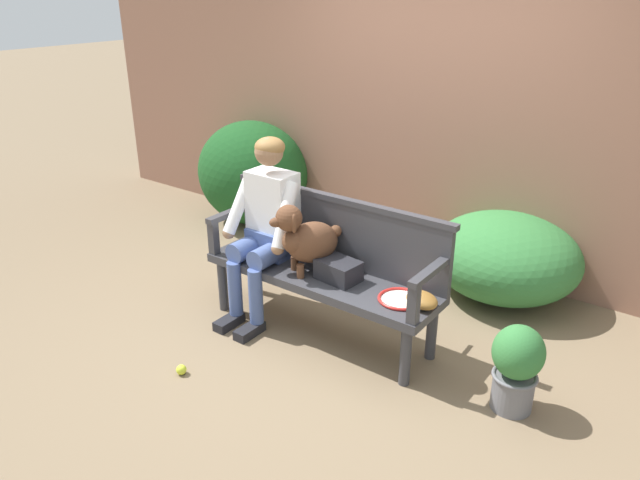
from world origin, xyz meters
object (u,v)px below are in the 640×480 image
(tennis_racket, at_px, (403,297))
(potted_plant, at_px, (517,365))
(garden_bench, at_px, (320,281))
(baseball_glove, at_px, (422,300))
(tennis_ball, at_px, (181,370))
(dog_on_bench, at_px, (306,238))
(sports_bag, at_px, (339,270))
(person_seated, at_px, (266,222))

(tennis_racket, height_order, potted_plant, potted_plant)
(garden_bench, xyz_separation_m, baseball_glove, (0.77, 0.01, 0.11))
(tennis_racket, bearing_deg, tennis_ball, -137.06)
(garden_bench, relative_size, potted_plant, 3.16)
(dog_on_bench, distance_m, tennis_ball, 1.17)
(tennis_racket, distance_m, sports_bag, 0.48)
(sports_bag, distance_m, potted_plant, 1.26)
(garden_bench, bearing_deg, potted_plant, 0.14)
(garden_bench, relative_size, person_seated, 1.29)
(tennis_racket, bearing_deg, potted_plant, -2.12)
(garden_bench, bearing_deg, dog_on_bench, -157.55)
(garden_bench, distance_m, potted_plant, 1.40)
(baseball_glove, height_order, potted_plant, baseball_glove)
(garden_bench, distance_m, person_seated, 0.58)
(garden_bench, distance_m, baseball_glove, 0.78)
(garden_bench, relative_size, tennis_ball, 26.04)
(dog_on_bench, relative_size, sports_bag, 1.80)
(baseball_glove, bearing_deg, sports_bag, -157.94)
(person_seated, relative_size, baseball_glove, 6.06)
(person_seated, height_order, baseball_glove, person_seated)
(dog_on_bench, bearing_deg, garden_bench, 22.45)
(baseball_glove, xyz_separation_m, potted_plant, (0.62, -0.01, -0.21))
(tennis_racket, bearing_deg, dog_on_bench, -174.53)
(potted_plant, bearing_deg, garden_bench, -179.86)
(dog_on_bench, relative_size, tennis_ball, 7.62)
(dog_on_bench, xyz_separation_m, sports_bag, (0.24, 0.04, -0.18))
(tennis_racket, xyz_separation_m, tennis_ball, (-1.04, -0.97, -0.44))
(baseball_glove, xyz_separation_m, sports_bag, (-0.62, -0.01, 0.02))
(sports_bag, bearing_deg, tennis_racket, 3.61)
(tennis_ball, xyz_separation_m, potted_plant, (1.80, 0.94, 0.26))
(dog_on_bench, distance_m, baseball_glove, 0.89)
(person_seated, bearing_deg, dog_on_bench, -4.15)
(dog_on_bench, xyz_separation_m, tennis_racket, (0.72, 0.07, -0.24))
(garden_bench, relative_size, sports_bag, 6.14)
(baseball_glove, distance_m, tennis_ball, 1.58)
(tennis_racket, distance_m, potted_plant, 0.79)
(person_seated, relative_size, dog_on_bench, 2.65)
(garden_bench, relative_size, baseball_glove, 7.81)
(dog_on_bench, bearing_deg, tennis_racket, 5.47)
(person_seated, relative_size, potted_plant, 2.45)
(potted_plant, bearing_deg, tennis_racket, 177.88)
(garden_bench, height_order, potted_plant, potted_plant)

